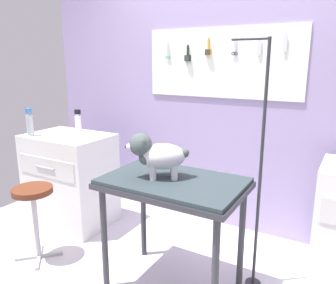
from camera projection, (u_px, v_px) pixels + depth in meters
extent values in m
cube|color=#9787B5|center=(223.00, 108.00, 3.09)|extent=(4.00, 0.06, 2.30)
cube|color=white|center=(221.00, 63.00, 2.98)|extent=(1.46, 0.02, 0.62)
cylinder|color=gray|center=(168.00, 42.00, 3.19)|extent=(0.01, 0.02, 0.01)
cube|color=silver|center=(167.00, 50.00, 3.20)|extent=(0.01, 0.00, 0.11)
cube|color=silver|center=(168.00, 50.00, 3.19)|extent=(0.01, 0.00, 0.11)
torus|color=#359055|center=(167.00, 57.00, 3.22)|extent=(0.03, 0.01, 0.03)
torus|color=#359055|center=(169.00, 57.00, 3.21)|extent=(0.03, 0.01, 0.03)
cylinder|color=gray|center=(188.00, 44.00, 3.09)|extent=(0.01, 0.02, 0.01)
cylinder|color=black|center=(188.00, 50.00, 3.09)|extent=(0.02, 0.02, 0.09)
cube|color=black|center=(188.00, 58.00, 3.11)|extent=(0.06, 0.02, 0.06)
cube|color=#333338|center=(187.00, 58.00, 3.10)|extent=(0.05, 0.01, 0.05)
cylinder|color=gray|center=(209.00, 37.00, 2.98)|extent=(0.01, 0.02, 0.01)
cylinder|color=gold|center=(208.00, 44.00, 2.98)|extent=(0.02, 0.02, 0.09)
cube|color=gold|center=(208.00, 52.00, 3.00)|extent=(0.06, 0.02, 0.06)
cube|color=#333338|center=(208.00, 52.00, 2.98)|extent=(0.05, 0.01, 0.05)
cylinder|color=gray|center=(236.00, 36.00, 2.85)|extent=(0.01, 0.02, 0.01)
cube|color=silver|center=(234.00, 45.00, 2.87)|extent=(0.01, 0.00, 0.11)
cube|color=silver|center=(236.00, 45.00, 2.86)|extent=(0.01, 0.00, 0.11)
torus|color=#1C1D30|center=(233.00, 54.00, 2.89)|extent=(0.03, 0.01, 0.03)
torus|color=#1C1D30|center=(236.00, 54.00, 2.87)|extent=(0.03, 0.01, 0.03)
cylinder|color=gray|center=(260.00, 38.00, 2.76)|extent=(0.01, 0.02, 0.01)
cube|color=silver|center=(259.00, 47.00, 2.76)|extent=(0.03, 0.01, 0.13)
cylinder|color=gray|center=(286.00, 34.00, 2.65)|extent=(0.01, 0.02, 0.01)
cube|color=silver|center=(285.00, 44.00, 2.66)|extent=(0.03, 0.01, 0.13)
cylinder|color=#2D2D33|center=(104.00, 239.00, 2.30)|extent=(0.04, 0.04, 0.76)
cylinder|color=#2D2D33|center=(215.00, 276.00, 1.90)|extent=(0.04, 0.04, 0.76)
cylinder|color=#2D2D33|center=(143.00, 213.00, 2.70)|extent=(0.04, 0.04, 0.76)
cylinder|color=#2D2D33|center=(241.00, 239.00, 2.30)|extent=(0.04, 0.04, 0.76)
cube|color=#2D2D33|center=(173.00, 185.00, 2.20)|extent=(0.94, 0.60, 0.03)
cube|color=#2A363A|center=(173.00, 181.00, 2.20)|extent=(0.91, 0.58, 0.03)
cylinder|color=#2D2D33|center=(253.00, 283.00, 2.41)|extent=(0.11, 0.11, 0.01)
cylinder|color=#2D2D33|center=(261.00, 171.00, 2.21)|extent=(0.02, 0.02, 1.72)
cylinder|color=#2D2D33|center=(250.00, 39.00, 2.07)|extent=(0.24, 0.02, 0.02)
cylinder|color=silver|center=(153.00, 173.00, 2.16)|extent=(0.04, 0.04, 0.10)
cylinder|color=silver|center=(153.00, 168.00, 2.25)|extent=(0.04, 0.04, 0.10)
cylinder|color=silver|center=(174.00, 172.00, 2.17)|extent=(0.04, 0.04, 0.10)
cylinder|color=silver|center=(174.00, 168.00, 2.25)|extent=(0.04, 0.04, 0.10)
ellipsoid|color=silver|center=(163.00, 156.00, 2.19)|extent=(0.36, 0.32, 0.17)
ellipsoid|color=#45504F|center=(147.00, 158.00, 2.18)|extent=(0.16, 0.17, 0.09)
sphere|color=#45504F|center=(141.00, 145.00, 2.16)|extent=(0.15, 0.15, 0.15)
ellipsoid|color=silver|center=(131.00, 147.00, 2.16)|extent=(0.09, 0.08, 0.05)
sphere|color=black|center=(126.00, 147.00, 2.16)|extent=(0.02, 0.02, 0.02)
ellipsoid|color=#45504F|center=(143.00, 145.00, 2.10)|extent=(0.06, 0.05, 0.08)
ellipsoid|color=#45504F|center=(143.00, 141.00, 2.22)|extent=(0.06, 0.05, 0.08)
sphere|color=#45504F|center=(184.00, 153.00, 2.18)|extent=(0.06, 0.06, 0.06)
cube|color=silver|center=(71.00, 179.00, 3.28)|extent=(0.80, 0.56, 0.89)
cube|color=beige|center=(46.00, 168.00, 2.99)|extent=(0.70, 0.01, 0.18)
cylinder|color=#99999E|center=(45.00, 168.00, 2.98)|extent=(0.24, 0.02, 0.02)
cylinder|color=#9E9EA3|center=(36.00, 226.00, 2.67)|extent=(0.04, 0.04, 0.57)
cube|color=#9E9EA3|center=(51.00, 255.00, 2.75)|extent=(0.15, 0.15, 0.02)
cube|color=#9E9EA3|center=(40.00, 250.00, 2.82)|extent=(0.15, 0.15, 0.02)
cube|color=#9E9EA3|center=(27.00, 258.00, 2.71)|extent=(0.15, 0.15, 0.02)
cube|color=#9E9EA3|center=(38.00, 263.00, 2.64)|extent=(0.15, 0.15, 0.02)
cylinder|color=#5A2A17|center=(32.00, 190.00, 2.59)|extent=(0.31, 0.31, 0.04)
cylinder|color=white|center=(78.00, 123.00, 3.34)|extent=(0.06, 0.06, 0.15)
cylinder|color=white|center=(78.00, 115.00, 3.32)|extent=(0.03, 0.03, 0.02)
cube|color=black|center=(77.00, 112.00, 3.32)|extent=(0.05, 0.03, 0.04)
cylinder|color=#AAB5BB|center=(30.00, 125.00, 3.12)|extent=(0.06, 0.06, 0.19)
cylinder|color=#AAB5BB|center=(29.00, 114.00, 3.09)|extent=(0.03, 0.03, 0.02)
cube|color=#3271B6|center=(28.00, 111.00, 3.08)|extent=(0.05, 0.03, 0.04)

